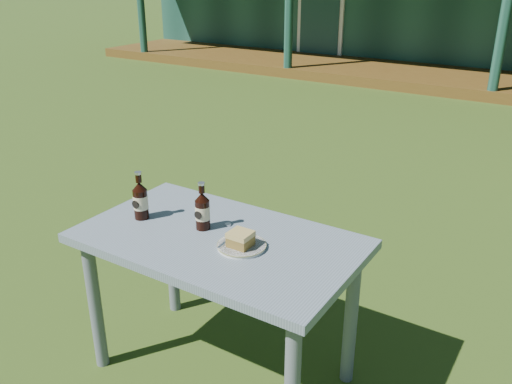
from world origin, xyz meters
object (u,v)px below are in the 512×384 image
Objects in this scene: cafe_table at (219,258)px; cake_slice at (240,239)px; plate at (242,246)px; cola_bottle_near at (202,210)px; cola_bottle_far at (140,200)px.

cake_slice reaches higher than cafe_table.
plate is (0.14, -0.02, 0.11)m from cafe_table.
plate is 0.94× the size of cola_bottle_near.
cafe_table is 0.20m from cake_slice.
plate is 0.04m from cake_slice.
plate is at bearing 101.37° from cake_slice.
cafe_table is at bearing 170.23° from plate.
plate is at bearing 1.47° from cola_bottle_far.
cola_bottle_far is at bearing -167.55° from cola_bottle_near.
cake_slice is 0.41× the size of cola_bottle_far.
cola_bottle_near reaches higher than plate.
cafe_table is 0.45m from cola_bottle_far.
cola_bottle_far reaches higher than plate.
cafe_table is at bearing 5.27° from cola_bottle_far.
cafe_table is at bearing 166.12° from cake_slice.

